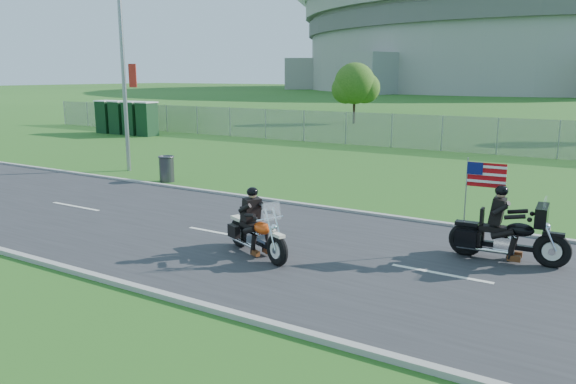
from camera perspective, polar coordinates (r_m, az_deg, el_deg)
The scene contains 15 objects.
ground at distance 14.20m, azimuth -0.44°, elevation -5.54°, with size 420.00×420.00×0.00m, color #204917.
road at distance 14.19m, azimuth -0.44°, elevation -5.47°, with size 120.00×8.00×0.04m, color #28282B.
curb_north at distance 17.62m, azimuth 6.58°, elevation -2.00°, with size 120.00×0.18×0.12m, color #9E9B93.
curb_south at distance 11.16m, azimuth -11.74°, elevation -10.47°, with size 120.00×0.18×0.12m, color #9E9B93.
fence at distance 33.92m, azimuth 10.48°, elevation 6.15°, with size 60.00×0.03×2.00m, color gray.
stadium at distance 183.86m, azimuth 23.89°, elevation 14.39°, with size 140.40×140.40×29.20m.
streetlight at distance 26.14m, azimuth -16.15°, elevation 14.45°, with size 0.90×2.46×10.00m.
porta_toilet_a at distance 40.91m, azimuth -14.13°, elevation 7.15°, with size 1.10×1.10×2.30m, color black.
porta_toilet_b at distance 41.92m, azimuth -15.48°, elevation 7.18°, with size 1.10×1.10×2.30m, color black.
porta_toilet_c at distance 42.95m, azimuth -16.77°, elevation 7.21°, with size 1.10×1.10×2.30m, color black.
porta_toilet_d at distance 44.00m, azimuth -17.99°, elevation 7.23°, with size 1.10×1.10×2.30m, color black.
tree_fence_mid at distance 50.20m, azimuth 6.85°, elevation 10.68°, with size 3.96×3.69×5.30m.
motorcycle_lead at distance 13.34m, azimuth -3.23°, elevation -4.35°, with size 2.33×1.26×1.66m.
motorcycle_follow at distance 13.82m, azimuth 21.43°, elevation -4.24°, with size 2.68×0.89×2.23m.
trash_can at distance 23.13m, azimuth -12.22°, elevation 2.27°, with size 0.59×0.59×1.01m, color #353439.
Camera 1 is at (7.20, -11.48, 4.24)m, focal length 35.00 mm.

